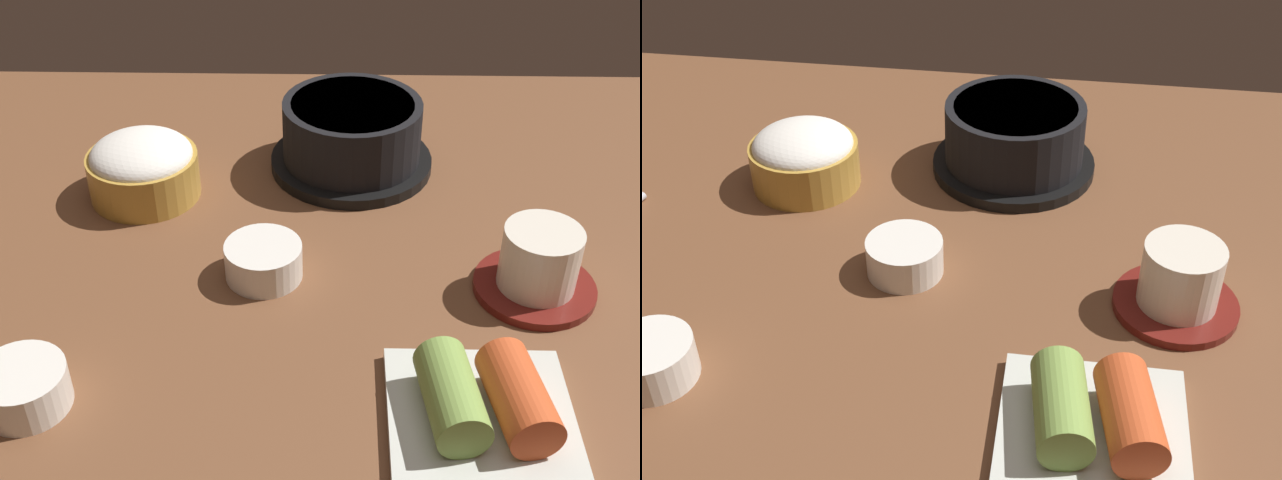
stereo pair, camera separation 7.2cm
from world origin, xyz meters
The scene contains 7 objects.
dining_table centered at (0.00, 0.00, 1.00)cm, with size 100.00×76.00×2.00cm, color brown.
stone_pot centered at (4.95, 15.42, 5.74)cm, with size 17.03×17.03×7.46cm.
rice_bowl centered at (-15.87, 9.60, 5.20)cm, with size 11.02×11.02×6.43cm.
tea_cup_with_saucer centered at (20.57, -4.96, 4.85)cm, with size 10.50×10.50×6.33cm.
banchan_cup_center centered at (-2.93, -3.29, 3.74)cm, with size 6.84×6.84×3.23cm.
kimchi_plate centered at (13.91, -20.07, 3.92)cm, with size 13.36×13.36×4.92cm.
side_bowl_near centered at (-19.24, -18.71, 3.78)cm, with size 6.62×6.62×3.31cm.
Camera 2 is at (10.39, -59.30, 47.90)cm, focal length 46.14 mm.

